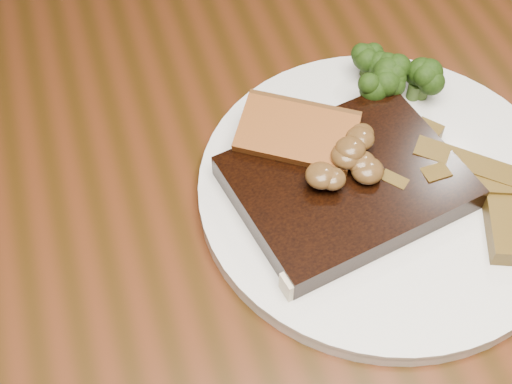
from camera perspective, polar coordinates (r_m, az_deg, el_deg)
The scene contains 8 objects.
dining_table at distance 0.68m, azimuth 1.30°, elevation -6.09°, with size 1.60×0.90×0.75m.
plate at distance 0.61m, azimuth 10.05°, elevation 0.14°, with size 0.31×0.31×0.01m, color white.
steak at distance 0.59m, azimuth 7.23°, elevation 0.65°, with size 0.18×0.14×0.03m, color black.
steak_bone at distance 0.56m, azimuth 9.47°, elevation -4.34°, with size 0.16×0.02×0.02m, color beige.
mushroom_pile at distance 0.57m, azimuth 7.49°, elevation 2.88°, with size 0.07×0.07×0.03m, color brown, non-canonical shape.
garlic_bread at distance 0.61m, azimuth 3.19°, elevation 3.22°, with size 0.10×0.05×0.02m, color #944B1B.
potato_wedges at distance 0.62m, azimuth 17.13°, elevation 2.05°, with size 0.11×0.11×0.02m, color brown, non-canonical shape.
broccoli_cluster at distance 0.66m, azimuth 10.23°, elevation 8.50°, with size 0.07×0.07×0.04m, color #203C0D, non-canonical shape.
Camera 1 is at (-0.11, -0.32, 1.24)m, focal length 50.00 mm.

